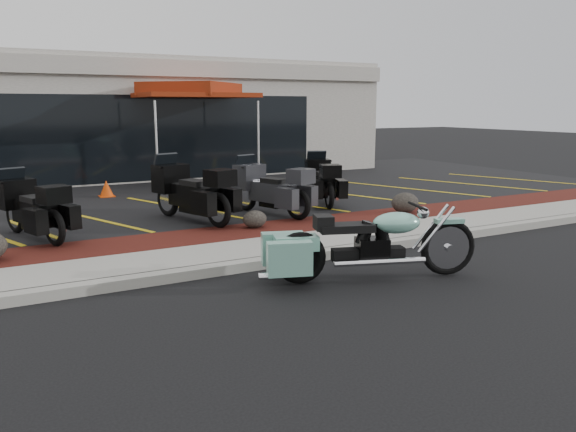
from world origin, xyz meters
TOP-DOWN VIEW (x-y plane):
  - ground at (0.00, 0.00)m, footprint 90.00×90.00m
  - curb at (0.00, 0.90)m, footprint 24.00×0.25m
  - sidewalk at (0.00, 1.60)m, footprint 24.00×1.20m
  - mulch_bed at (0.00, 2.80)m, footprint 24.00×1.20m
  - upper_lot at (0.00, 8.20)m, footprint 26.00×9.60m
  - dealership_building at (0.00, 14.47)m, footprint 18.00×8.16m
  - boulder_mid at (0.49, 2.94)m, footprint 0.47×0.39m
  - boulder_right at (4.06, 2.79)m, footprint 0.63×0.52m
  - hero_cruiser at (1.90, -0.77)m, footprint 3.23×1.74m
  - touring_black_front at (-3.59, 4.65)m, footprint 1.48×2.25m
  - touring_black_mid at (-0.64, 4.90)m, footprint 1.57×2.48m
  - touring_grey at (1.10, 4.72)m, footprint 1.49×2.33m
  - touring_black_rear at (3.36, 5.40)m, footprint 1.46×2.24m
  - traffic_cone at (-1.29, 8.26)m, footprint 0.37×0.37m
  - popup_canopy at (1.56, 9.72)m, footprint 3.53×3.53m

SIDE VIEW (x-z plane):
  - ground at x=0.00m, z-range 0.00..0.00m
  - curb at x=0.00m, z-range 0.00..0.15m
  - sidewalk at x=0.00m, z-range 0.00..0.15m
  - upper_lot at x=0.00m, z-range 0.00..0.15m
  - mulch_bed at x=0.00m, z-range 0.00..0.16m
  - boulder_mid at x=0.49m, z-range 0.16..0.50m
  - traffic_cone at x=-1.29m, z-range 0.15..0.57m
  - boulder_right at x=4.06m, z-range 0.16..0.60m
  - hero_cruiser at x=1.90m, z-range 0.00..1.11m
  - touring_black_rear at x=3.36m, z-range 0.15..1.37m
  - touring_black_front at x=-3.59m, z-range 0.15..1.37m
  - touring_grey at x=1.10m, z-range 0.15..1.42m
  - touring_black_mid at x=-0.64m, z-range 0.15..1.50m
  - dealership_building at x=0.00m, z-range 0.01..4.01m
  - popup_canopy at x=1.56m, z-range 1.37..4.37m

